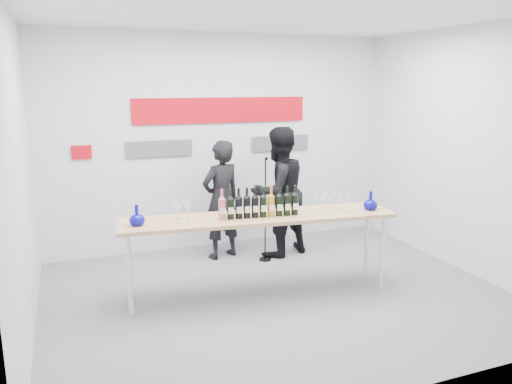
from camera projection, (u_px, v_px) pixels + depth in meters
ground at (277, 295)px, 5.60m from camera, size 5.00×5.00×0.00m
back_wall at (222, 142)px, 7.10m from camera, size 5.00×0.04×3.00m
signage at (218, 121)px, 6.98m from camera, size 3.38×0.02×0.79m
tasting_table at (259, 222)px, 5.46m from camera, size 3.07×0.96×0.90m
wine_bottles at (259, 202)px, 5.37m from camera, size 0.89×0.18×0.33m
decanter_left at (137, 215)px, 5.06m from camera, size 0.16×0.16×0.21m
decanter_right at (371, 200)px, 5.69m from camera, size 0.16×0.16×0.21m
glasses_left at (182, 212)px, 5.23m from camera, size 0.18×0.23×0.18m
glasses_right at (332, 203)px, 5.63m from camera, size 0.38×0.26×0.18m
presenter_left at (221, 200)px, 6.65m from camera, size 0.67×0.55×1.60m
presenter_right at (278, 192)px, 6.74m from camera, size 1.01×0.88×1.76m
mic_stand at (265, 229)px, 6.60m from camera, size 0.16×0.16×1.40m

